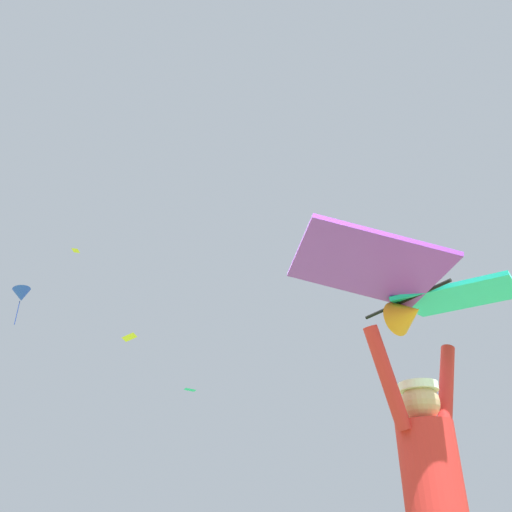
% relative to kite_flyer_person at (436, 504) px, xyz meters
% --- Properties ---
extents(kite_flyer_person, '(0.81, 0.34, 1.92)m').
position_rel_kite_flyer_person_xyz_m(kite_flyer_person, '(0.00, 0.00, 0.00)').
color(kite_flyer_person, '#424751').
rests_on(kite_flyer_person, ground).
extents(held_stunt_kite, '(1.99, 1.04, 0.42)m').
position_rel_kite_flyer_person_xyz_m(held_stunt_kite, '(-0.00, -0.09, 1.28)').
color(held_stunt_kite, black).
extents(distant_kite_blue_mid_right, '(1.59, 1.58, 2.82)m').
position_rel_kite_flyer_person_xyz_m(distant_kite_blue_mid_right, '(2.01, 34.77, 15.00)').
color(distant_kite_blue_mid_right, blue).
extents(distant_kite_teal_mid_left, '(0.78, 0.78, 0.13)m').
position_rel_kite_flyer_person_xyz_m(distant_kite_teal_mid_left, '(9.17, 21.87, 6.63)').
color(distant_kite_teal_mid_left, '#19B2AD').
extents(distant_kite_yellow_overhead_distant, '(0.54, 0.54, 0.18)m').
position_rel_kite_flyer_person_xyz_m(distant_kite_yellow_overhead_distant, '(4.48, 31.93, 18.00)').
color(distant_kite_yellow_overhead_distant, yellow).
extents(distant_kite_yellow_high_left, '(0.69, 0.74, 0.44)m').
position_rel_kite_flyer_person_xyz_m(distant_kite_yellow_high_left, '(6.49, 24.26, 9.63)').
color(distant_kite_yellow_high_left, yellow).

